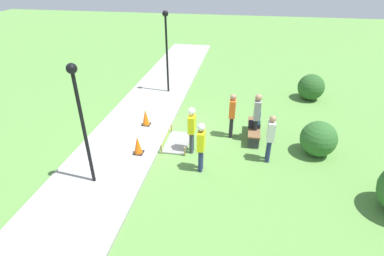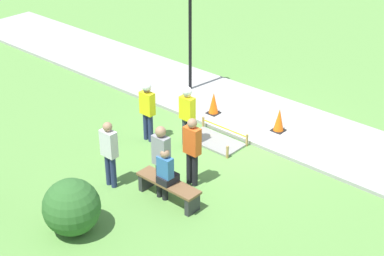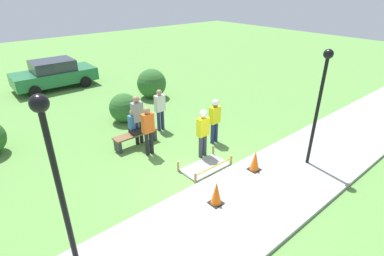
# 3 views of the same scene
# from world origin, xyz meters

# --- Properties ---
(ground_plane) EXTENTS (60.00, 60.00, 0.00)m
(ground_plane) POSITION_xyz_m (0.00, 0.00, 0.00)
(ground_plane) COLOR #5B8E42
(sidewalk) EXTENTS (28.00, 2.91, 0.10)m
(sidewalk) POSITION_xyz_m (0.00, -1.46, 0.05)
(sidewalk) COLOR #9E9E99
(sidewalk) RESTS_ON ground_plane
(wet_concrete_patch) EXTENTS (1.58, 0.89, 0.36)m
(wet_concrete_patch) POSITION_xyz_m (0.48, 0.54, 0.04)
(wet_concrete_patch) COLOR gray
(wet_concrete_patch) RESTS_ON ground_plane
(traffic_cone_near_patch) EXTENTS (0.34, 0.34, 0.68)m
(traffic_cone_near_patch) POSITION_xyz_m (-0.54, -1.00, 0.44)
(traffic_cone_near_patch) COLOR black
(traffic_cone_near_patch) RESTS_ON sidewalk
(traffic_cone_far_patch) EXTENTS (0.34, 0.34, 0.66)m
(traffic_cone_far_patch) POSITION_xyz_m (1.50, -0.63, 0.43)
(traffic_cone_far_patch) COLOR black
(traffic_cone_far_patch) RESTS_ON sidewalk
(park_bench) EXTENTS (1.66, 0.44, 0.49)m
(park_bench) POSITION_xyz_m (-0.42, 3.31, 0.34)
(park_bench) COLOR #2D2D33
(park_bench) RESTS_ON ground_plane
(person_seated_on_bench) EXTENTS (0.36, 0.44, 0.89)m
(person_seated_on_bench) POSITION_xyz_m (-0.42, 3.36, 0.84)
(person_seated_on_bench) COLOR black
(person_seated_on_bench) RESTS_ON park_bench
(worker_supervisor) EXTENTS (0.40, 0.25, 1.71)m
(worker_supervisor) POSITION_xyz_m (1.92, 1.63, 1.01)
(worker_supervisor) COLOR navy
(worker_supervisor) RESTS_ON ground_plane
(worker_assistant) EXTENTS (0.40, 0.25, 1.72)m
(worker_assistant) POSITION_xyz_m (0.92, 1.15, 1.02)
(worker_assistant) COLOR #383D47
(worker_assistant) RESTS_ON ground_plane
(bystander_in_orange_shirt) EXTENTS (0.40, 0.23, 1.76)m
(bystander_in_orange_shirt) POSITION_xyz_m (-0.39, 2.45, 1.00)
(bystander_in_orange_shirt) COLOR black
(bystander_in_orange_shirt) RESTS_ON ground_plane
(bystander_in_gray_shirt) EXTENTS (0.40, 0.22, 1.71)m
(bystander_in_gray_shirt) POSITION_xyz_m (1.01, 3.78, 0.97)
(bystander_in_gray_shirt) COLOR navy
(bystander_in_gray_shirt) RESTS_ON ground_plane
(bystander_in_white_shirt) EXTENTS (0.40, 0.25, 1.87)m
(bystander_in_white_shirt) POSITION_xyz_m (-0.26, 3.34, 1.08)
(bystander_in_white_shirt) COLOR black
(bystander_in_white_shirt) RESTS_ON ground_plane
(lamppost_near) EXTENTS (0.28, 0.28, 3.67)m
(lamppost_near) POSITION_xyz_m (3.16, -1.48, 2.52)
(lamppost_near) COLOR black
(lamppost_near) RESTS_ON sidewalk
(shrub_rounded_near) EXTENTS (1.23, 1.23, 1.23)m
(shrub_rounded_near) POSITION_xyz_m (0.31, 5.47, 0.62)
(shrub_rounded_near) COLOR #2D6028
(shrub_rounded_near) RESTS_ON ground_plane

